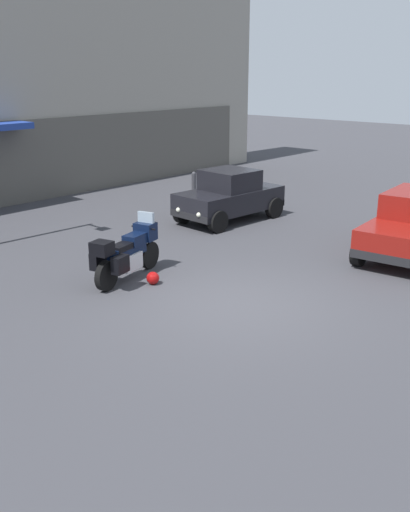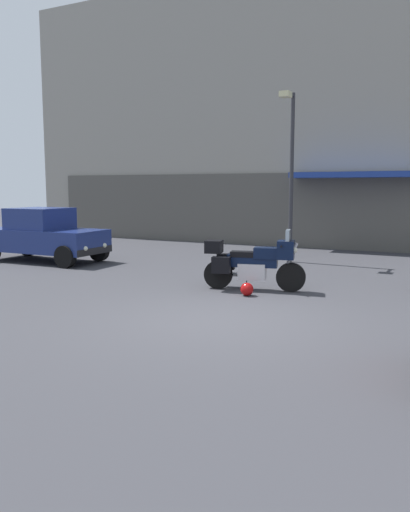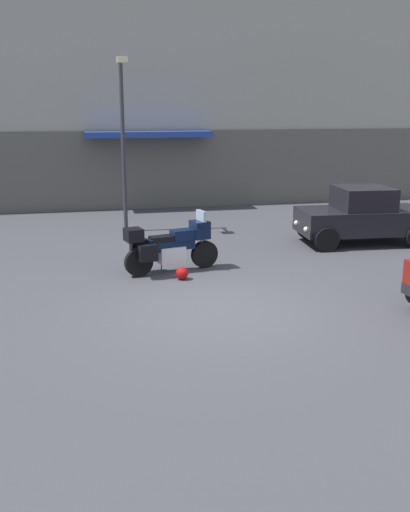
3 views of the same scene
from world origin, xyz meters
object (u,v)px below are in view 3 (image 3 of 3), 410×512
at_px(helmet, 182,273).
at_px(bollard_curbside, 366,205).
at_px(motorcycle, 170,245).
at_px(streetlamp_curbside, 123,128).
at_px(car_compact_side, 362,216).

distance_m(helmet, bollard_curbside, 8.94).
bearing_deg(helmet, bollard_curbside, 37.32).
height_order(helmet, bollard_curbside, bollard_curbside).
bearing_deg(bollard_curbside, helmet, -142.68).
bearing_deg(helmet, motorcycle, 103.07).
relative_size(motorcycle, streetlamp_curbside, 0.44).
relative_size(car_compact_side, streetlamp_curbside, 0.71).
distance_m(helmet, streetlamp_curbside, 5.97).
bearing_deg(car_compact_side, streetlamp_curbside, -20.97).
bearing_deg(bollard_curbside, car_compact_side, -119.21).
bearing_deg(helmet, car_compact_side, 23.37).
xyz_separation_m(helmet, streetlamp_curbside, (-0.79, 5.16, 2.90)).
relative_size(helmet, bollard_curbside, 0.30).
distance_m(motorcycle, car_compact_side, 5.78).
bearing_deg(motorcycle, bollard_curbside, 19.34).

